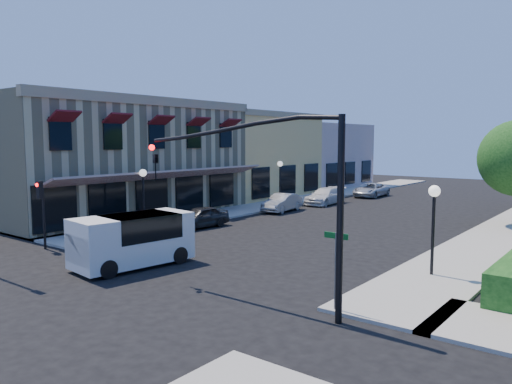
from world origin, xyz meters
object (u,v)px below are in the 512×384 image
Objects in this scene: street_name_sign at (336,259)px; lamppost_left_far at (280,171)px; parked_car_c at (325,196)px; lamppost_left_near at (143,183)px; white_van at (132,237)px; parked_car_a at (200,217)px; parked_car_b at (282,203)px; lamppost_right_near at (434,207)px; parked_car_d at (371,190)px; signal_mast_arm at (279,179)px; secondary_signal at (41,202)px.

street_name_sign is 25.48m from lamppost_left_far.
parked_car_c is at bearing 120.69° from street_name_sign.
lamppost_left_near is at bearing 160.07° from street_name_sign.
white_van reaches higher than parked_car_c.
parked_car_a is 8.61m from parked_car_b.
parked_car_a is 14.19m from parked_car_c.
lamppost_right_near reaches higher than parked_car_d.
parked_car_a is at bearing 149.14° from street_name_sign.
lamppost_left_near is 14.00m from lamppost_left_far.
white_van is at bearing 176.68° from signal_mast_arm.
parked_car_b is 0.88× the size of parked_car_c.
lamppost_left_far is at bearing 90.00° from lamppost_left_near.
parked_car_a is 0.94× the size of parked_car_b.
lamppost_right_near is 0.78× the size of parked_car_c.
signal_mast_arm is 15.82m from lamppost_left_near.
parked_car_d is (0.61, 7.43, -0.03)m from parked_car_c.
lamppost_right_near is 0.89× the size of parked_car_b.
parked_car_d is (1.03, 21.61, -0.01)m from parked_car_a.
parked_car_a is 21.64m from parked_car_d.
lamppost_left_near is at bearing -107.81° from parked_car_b.
parked_car_c reaches higher than parked_car_d.
signal_mast_arm is 2.98m from street_name_sign.
lamppost_right_near is 0.70× the size of white_van.
parked_car_c is (0.42, 14.18, 0.02)m from parked_car_a.
secondary_signal is at bearing -101.84° from parked_car_b.
signal_mast_arm is at bearing -3.32° from white_van.
secondary_signal is 0.65× the size of white_van.
parked_car_a is (1.80, 8.98, -1.67)m from secondary_signal.
lamppost_left_near is 0.70× the size of white_van.
secondary_signal is 0.83× the size of parked_car_b.
lamppost_right_near is at bearing -50.87° from parked_car_c.
parked_car_b is (-14.70, 11.00, -2.07)m from lamppost_right_near.
parked_car_a is at bearing 143.59° from signal_mast_arm.
lamppost_left_far is 0.89× the size of parked_car_b.
lamppost_right_near reaches higher than parked_car_a.
lamppost_left_near reaches higher than parked_car_d.
secondary_signal is 0.88× the size of parked_car_a.
signal_mast_arm reaches higher than white_van.
street_name_sign is 0.55× the size of parked_car_d.
parked_car_c is at bearing 79.70° from parked_car_b.
lamppost_right_near is 27.70m from parked_car_d.
secondary_signal is (-13.86, -0.09, -1.77)m from signal_mast_arm.
lamppost_left_far is 10.75m from parked_car_d.
lamppost_left_near is at bearing -98.75° from parked_car_d.
parked_car_d is at bearing 84.72° from secondary_signal.
street_name_sign is at bearing 23.20° from signal_mast_arm.
parked_car_b is at bearing 129.20° from street_name_sign.
white_van is at bearing -42.69° from lamppost_left_near.
parked_car_b reaches higher than parked_car_a.
parked_car_a is at bearing -93.31° from parked_car_c.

